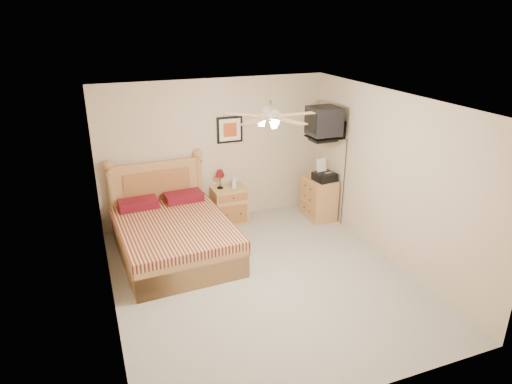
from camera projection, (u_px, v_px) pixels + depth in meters
floor at (263, 279)px, 6.41m from camera, size 4.50×4.50×0.00m
ceiling at (264, 101)px, 5.49m from camera, size 4.00×4.50×0.04m
wall_back at (215, 152)px, 7.90m from camera, size 4.00×0.04×2.50m
wall_front at (360, 288)px, 4.00m from camera, size 4.00×0.04×2.50m
wall_left at (104, 221)px, 5.28m from camera, size 0.04×4.50×2.50m
wall_right at (391, 179)px, 6.62m from camera, size 0.04×4.50×2.50m
bed at (173, 216)px, 6.80m from camera, size 1.69×2.16×1.35m
nightstand at (230, 205)px, 8.09m from camera, size 0.59×0.44×0.64m
table_lamp at (220, 179)px, 7.91m from camera, size 0.21×0.21×0.34m
lotion_bottle at (234, 182)px, 7.91m from camera, size 0.11×0.11×0.24m
framed_picture at (230, 130)px, 7.84m from camera, size 0.46×0.04×0.46m
dresser at (319, 198)px, 8.24m from camera, size 0.44×0.64×0.75m
fax_machine at (325, 171)px, 7.94m from camera, size 0.39×0.41×0.37m
magazine_lower at (314, 175)px, 8.24m from camera, size 0.28×0.33×0.03m
magazine_upper at (315, 173)px, 8.26m from camera, size 0.26×0.33×0.02m
wall_tv at (332, 123)px, 7.50m from camera, size 0.56×0.46×0.58m
ceiling_fan at (271, 116)px, 5.37m from camera, size 1.14×1.14×0.28m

